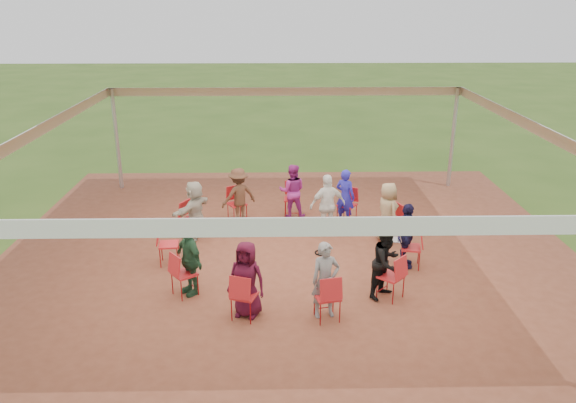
{
  "coord_description": "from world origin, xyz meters",
  "views": [
    {
      "loc": [
        -0.26,
        -11.3,
        5.43
      ],
      "look_at": [
        -0.03,
        0.3,
        1.23
      ],
      "focal_mm": 35.0,
      "sensor_mm": 36.0,
      "label": 1
    }
  ],
  "objects_px": {
    "person_seated_2": "(345,197)",
    "chair_8": "(244,296)",
    "chair_2": "(347,205)",
    "person_seated_8": "(325,280)",
    "person_seated_1": "(387,212)",
    "chair_10": "(391,277)",
    "standing_person": "(328,205)",
    "cable_coil": "(322,253)",
    "chair_9": "(327,297)",
    "person_seated_0": "(406,236)",
    "person_seated_4": "(239,195)",
    "person_seated_7": "(247,279)",
    "chair_0": "(411,248)",
    "laptop": "(398,237)",
    "chair_6": "(169,245)",
    "person_seated_3": "(292,191)",
    "chair_1": "(391,222)",
    "chair_3": "(292,199)",
    "chair_7": "(184,274)",
    "chair_5": "(191,220)",
    "person_seated_6": "(189,260)",
    "chair_4": "(237,204)",
    "person_seated_9": "(386,262)",
    "person_seated_5": "(195,210)"
  },
  "relations": [
    {
      "from": "person_seated_2",
      "to": "chair_8",
      "type": "bearing_deg",
      "value": 98.38
    },
    {
      "from": "chair_2",
      "to": "person_seated_8",
      "type": "height_order",
      "value": "person_seated_8"
    },
    {
      "from": "person_seated_1",
      "to": "chair_10",
      "type": "bearing_deg",
      "value": 149.36
    },
    {
      "from": "standing_person",
      "to": "cable_coil",
      "type": "height_order",
      "value": "standing_person"
    },
    {
      "from": "chair_9",
      "to": "person_seated_0",
      "type": "relative_size",
      "value": 0.63
    },
    {
      "from": "person_seated_4",
      "to": "person_seated_7",
      "type": "distance_m",
      "value": 4.54
    },
    {
      "from": "person_seated_2",
      "to": "cable_coil",
      "type": "xyz_separation_m",
      "value": [
        -0.71,
        -1.84,
        -0.7
      ]
    },
    {
      "from": "chair_0",
      "to": "laptop",
      "type": "height_order",
      "value": "chair_0"
    },
    {
      "from": "chair_9",
      "to": "cable_coil",
      "type": "height_order",
      "value": "chair_9"
    },
    {
      "from": "chair_9",
      "to": "standing_person",
      "type": "relative_size",
      "value": 0.59
    },
    {
      "from": "chair_6",
      "to": "person_seated_3",
      "type": "height_order",
      "value": "person_seated_3"
    },
    {
      "from": "chair_1",
      "to": "person_seated_2",
      "type": "xyz_separation_m",
      "value": [
        -0.98,
        1.06,
        0.27
      ]
    },
    {
      "from": "chair_2",
      "to": "person_seated_3",
      "type": "bearing_deg",
      "value": 20.93
    },
    {
      "from": "person_seated_1",
      "to": "person_seated_3",
      "type": "distance_m",
      "value": 2.7
    },
    {
      "from": "chair_3",
      "to": "person_seated_7",
      "type": "height_order",
      "value": "person_seated_7"
    },
    {
      "from": "person_seated_0",
      "to": "cable_coil",
      "type": "relative_size",
      "value": 3.53
    },
    {
      "from": "chair_2",
      "to": "chair_7",
      "type": "relative_size",
      "value": 1.0
    },
    {
      "from": "person_seated_1",
      "to": "laptop",
      "type": "bearing_deg",
      "value": 157.05
    },
    {
      "from": "chair_9",
      "to": "person_seated_1",
      "type": "bearing_deg",
      "value": 50.26
    },
    {
      "from": "chair_5",
      "to": "person_seated_6",
      "type": "bearing_deg",
      "value": 34.82
    },
    {
      "from": "chair_4",
      "to": "chair_9",
      "type": "xyz_separation_m",
      "value": [
        1.91,
        -4.81,
        0.0
      ]
    },
    {
      "from": "laptop",
      "to": "chair_2",
      "type": "bearing_deg",
      "value": 27.63
    },
    {
      "from": "chair_1",
      "to": "person_seated_0",
      "type": "bearing_deg",
      "value": 159.07
    },
    {
      "from": "chair_10",
      "to": "person_seated_0",
      "type": "relative_size",
      "value": 0.63
    },
    {
      "from": "chair_1",
      "to": "person_seated_9",
      "type": "relative_size",
      "value": 0.63
    },
    {
      "from": "chair_10",
      "to": "person_seated_1",
      "type": "bearing_deg",
      "value": 34.82
    },
    {
      "from": "chair_5",
      "to": "chair_10",
      "type": "xyz_separation_m",
      "value": [
        4.21,
        -3.01,
        0.0
      ]
    },
    {
      "from": "chair_7",
      "to": "chair_8",
      "type": "xyz_separation_m",
      "value": [
        1.2,
        -0.86,
        0.0
      ]
    },
    {
      "from": "person_seated_1",
      "to": "cable_coil",
      "type": "xyz_separation_m",
      "value": [
        -1.57,
        -0.73,
        -0.7
      ]
    },
    {
      "from": "person_seated_5",
      "to": "standing_person",
      "type": "distance_m",
      "value": 3.16
    },
    {
      "from": "chair_2",
      "to": "person_seated_1",
      "type": "height_order",
      "value": "person_seated_1"
    },
    {
      "from": "chair_10",
      "to": "cable_coil",
      "type": "height_order",
      "value": "chair_10"
    },
    {
      "from": "person_seated_1",
      "to": "person_seated_7",
      "type": "distance_m",
      "value": 4.54
    },
    {
      "from": "laptop",
      "to": "person_seated_9",
      "type": "bearing_deg",
      "value": 170.22
    },
    {
      "from": "chair_2",
      "to": "person_seated_2",
      "type": "xyz_separation_m",
      "value": [
        -0.07,
        -0.1,
        0.27
      ]
    },
    {
      "from": "chair_1",
      "to": "standing_person",
      "type": "height_order",
      "value": "standing_person"
    },
    {
      "from": "chair_1",
      "to": "person_seated_1",
      "type": "height_order",
      "value": "person_seated_1"
    },
    {
      "from": "chair_6",
      "to": "person_seated_9",
      "type": "relative_size",
      "value": 0.63
    },
    {
      "from": "chair_2",
      "to": "chair_9",
      "type": "xyz_separation_m",
      "value": [
        -0.91,
        -4.67,
        0.0
      ]
    },
    {
      "from": "chair_1",
      "to": "person_seated_5",
      "type": "bearing_deg",
      "value": 66.07
    },
    {
      "from": "chair_6",
      "to": "person_seated_9",
      "type": "xyz_separation_m",
      "value": [
        4.41,
        -1.48,
        0.27
      ]
    },
    {
      "from": "chair_0",
      "to": "chair_9",
      "type": "relative_size",
      "value": 1.0
    },
    {
      "from": "person_seated_1",
      "to": "chair_1",
      "type": "bearing_deg",
      "value": -90.0
    },
    {
      "from": "person_seated_4",
      "to": "person_seated_8",
      "type": "distance_m",
      "value": 4.94
    },
    {
      "from": "person_seated_3",
      "to": "chair_3",
      "type": "bearing_deg",
      "value": -90.0
    },
    {
      "from": "laptop",
      "to": "person_seated_6",
      "type": "bearing_deg",
      "value": 115.43
    },
    {
      "from": "chair_9",
      "to": "person_seated_4",
      "type": "height_order",
      "value": "person_seated_4"
    },
    {
      "from": "chair_1",
      "to": "person_seated_2",
      "type": "bearing_deg",
      "value": 20.93
    },
    {
      "from": "person_seated_0",
      "to": "chair_10",
      "type": "bearing_deg",
      "value": 168.21
    },
    {
      "from": "chair_6",
      "to": "standing_person",
      "type": "bearing_deg",
      "value": 107.78
    }
  ]
}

